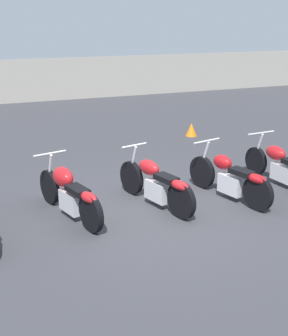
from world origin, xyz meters
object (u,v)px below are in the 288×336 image
Objects in this scene: motorcycle_slot_3 at (231,178)px; motorcycle_slot_4 at (283,166)px; motorcycle_slot_2 at (156,184)px; traffic_cone_far at (191,130)px; motorcycle_slot_1 at (69,193)px.

motorcycle_slot_4 is (1.40, 0.24, -0.01)m from motorcycle_slot_3.
motorcycle_slot_2 reaches higher than motorcycle_slot_4.
motorcycle_slot_2 reaches higher than traffic_cone_far.
motorcycle_slot_4 is (4.44, -0.09, -0.04)m from motorcycle_slot_1.
motorcycle_slot_1 is 1.02× the size of motorcycle_slot_3.
motorcycle_slot_1 is at bearing 173.98° from motorcycle_slot_4.
motorcycle_slot_1 is at bearing 160.42° from motorcycle_slot_3.
motorcycle_slot_2 is 0.98× the size of motorcycle_slot_4.
motorcycle_slot_3 is (3.04, -0.33, -0.03)m from motorcycle_slot_1.
motorcycle_slot_4 is at bearing -93.36° from traffic_cone_far.
motorcycle_slot_3 is 1.42m from motorcycle_slot_4.
motorcycle_slot_4 is (2.84, 0.02, -0.02)m from motorcycle_slot_2.
motorcycle_slot_2 is 5.48m from traffic_cone_far.
motorcycle_slot_3 is at bearing -109.38° from traffic_cone_far.
motorcycle_slot_1 is 1.60m from motorcycle_slot_2.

